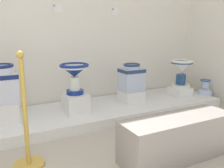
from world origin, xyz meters
The scene contains 15 objects.
ground_plane centered at (1.99, 0.63, -0.01)m, with size 5.97×5.26×0.02m, color #B2A899.
display_platform centered at (1.99, 1.94, 0.06)m, with size 3.50×1.00×0.13m, color white.
plinth_block_squat_floral centered at (0.69, 1.95, 0.24)m, with size 0.30×0.32×0.23m, color white.
antique_toilet_squat_floral centered at (0.69, 1.95, 0.58)m, with size 0.34×0.30×0.44m.
plinth_block_tall_cobalt centered at (1.54, 1.90, 0.24)m, with size 0.28×0.36×0.24m, color white.
antique_toilet_tall_cobalt centered at (1.54, 1.90, 0.65)m, with size 0.37×0.37×0.39m.
plinth_block_broad_patterned centered at (2.44, 1.97, 0.21)m, with size 0.31×0.32×0.16m, color white.
antique_toilet_broad_patterned centered at (2.44, 1.97, 0.50)m, with size 0.33×0.27×0.41m.
plinth_block_pale_glazed centered at (3.33, 1.88, 0.19)m, with size 0.30×0.29×0.13m, color white.
antique_toilet_pale_glazed centered at (3.33, 1.88, 0.55)m, with size 0.36×0.36×0.45m.
info_placard_second centered at (1.52, 2.45, 1.47)m, with size 0.14×0.01×0.12m.
info_placard_third centered at (2.42, 2.45, 1.45)m, with size 0.11×0.01×0.11m.
decorative_vase_spare centered at (3.77, 1.78, 0.15)m, with size 0.25×0.25×0.36m.
stanchion_post_near_left centered at (0.79, 1.03, 0.29)m, with size 0.27×0.27×1.01m.
museum_bench centered at (2.04, 0.54, 0.20)m, with size 1.10×0.36×0.40m, color gray.
Camera 1 is at (0.52, -1.07, 1.17)m, focal length 39.72 mm.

